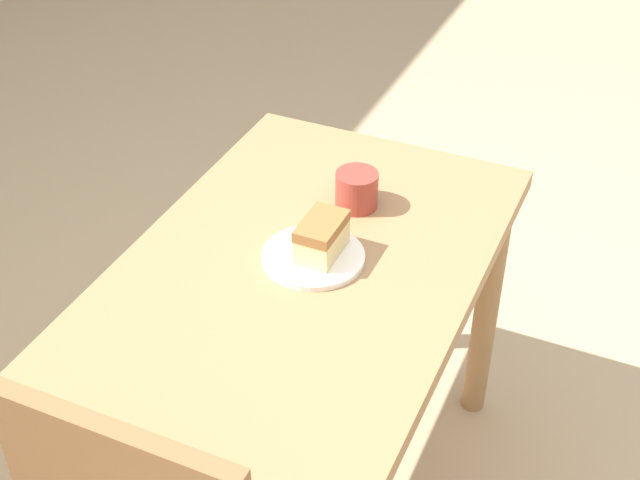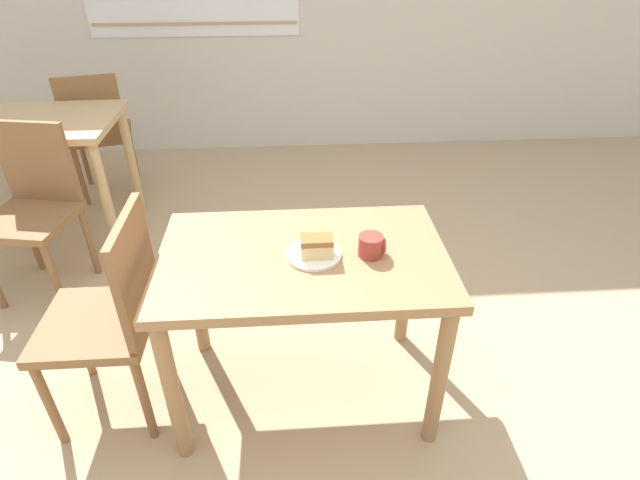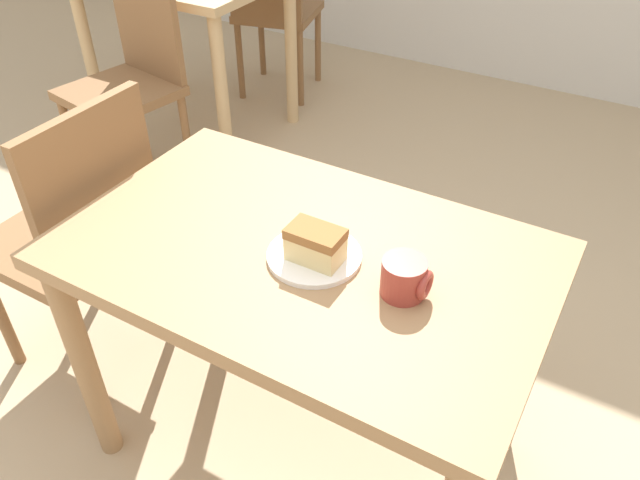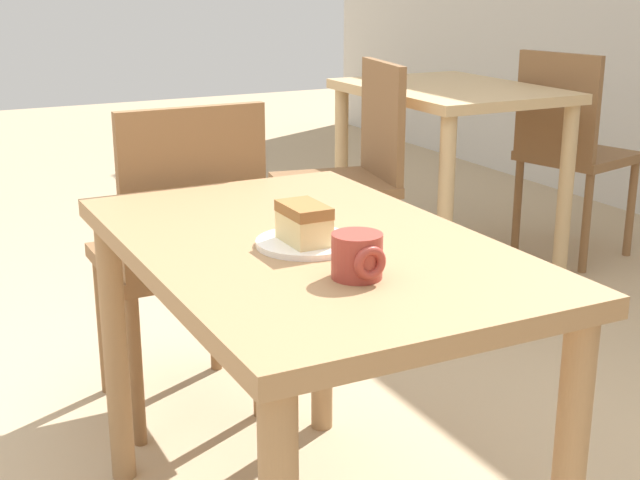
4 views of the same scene
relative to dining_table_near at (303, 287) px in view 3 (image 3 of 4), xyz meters
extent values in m
cube|color=#9E754C|center=(0.00, 0.00, 0.09)|extent=(1.06, 0.67, 0.04)
cylinder|color=#9E754C|center=(-0.48, -0.28, -0.27)|extent=(0.06, 0.06, 0.68)
cylinder|color=#9E754C|center=(-0.48, 0.28, -0.27)|extent=(0.06, 0.06, 0.68)
cylinder|color=#9E754C|center=(0.48, 0.28, -0.27)|extent=(0.06, 0.06, 0.68)
cylinder|color=tan|center=(-1.91, 1.11, -0.24)|extent=(0.06, 0.06, 0.74)
cylinder|color=tan|center=(-1.10, 1.11, -0.24)|extent=(0.06, 0.06, 0.74)
cylinder|color=tan|center=(-1.91, 1.69, -0.24)|extent=(0.06, 0.06, 0.74)
cylinder|color=tan|center=(-1.10, 1.69, -0.24)|extent=(0.06, 0.06, 0.74)
cube|color=brown|center=(-0.80, -0.02, -0.16)|extent=(0.41, 0.41, 0.04)
cylinder|color=brown|center=(-0.98, 0.15, -0.39)|extent=(0.04, 0.04, 0.43)
cylinder|color=brown|center=(-0.98, -0.20, -0.39)|extent=(0.04, 0.04, 0.43)
cylinder|color=brown|center=(-0.62, 0.15, -0.39)|extent=(0.04, 0.04, 0.43)
cylinder|color=brown|center=(-0.62, -0.20, -0.39)|extent=(0.04, 0.04, 0.43)
cube|color=brown|center=(-0.61, -0.02, 0.08)|extent=(0.03, 0.39, 0.44)
cube|color=brown|center=(-1.39, 0.80, -0.16)|extent=(0.48, 0.48, 0.04)
cylinder|color=brown|center=(-1.59, 0.66, -0.39)|extent=(0.04, 0.04, 0.43)
cylinder|color=brown|center=(-1.25, 0.59, -0.39)|extent=(0.04, 0.04, 0.43)
cylinder|color=brown|center=(-1.53, 1.00, -0.39)|extent=(0.04, 0.04, 0.43)
cylinder|color=brown|center=(-1.18, 0.94, -0.39)|extent=(0.04, 0.04, 0.43)
cube|color=brown|center=(-1.35, 0.99, 0.08)|extent=(0.39, 0.10, 0.44)
cube|color=brown|center=(-1.38, 2.01, -0.16)|extent=(0.50, 0.50, 0.04)
cylinder|color=brown|center=(-1.25, 2.22, -0.39)|extent=(0.04, 0.04, 0.43)
cylinder|color=brown|center=(-1.59, 2.14, -0.39)|extent=(0.04, 0.04, 0.43)
cylinder|color=brown|center=(-1.17, 1.88, -0.39)|extent=(0.04, 0.04, 0.43)
cylinder|color=brown|center=(-1.51, 1.79, -0.39)|extent=(0.04, 0.04, 0.43)
cylinder|color=white|center=(0.04, -0.02, 0.12)|extent=(0.20, 0.20, 0.01)
cube|color=#E5CC89|center=(0.05, -0.03, 0.15)|extent=(0.11, 0.07, 0.05)
cube|color=#936033|center=(0.05, -0.03, 0.19)|extent=(0.12, 0.07, 0.02)
cylinder|color=#9E382D|center=(0.25, -0.02, 0.15)|extent=(0.09, 0.09, 0.08)
torus|color=#9E382D|center=(0.29, -0.02, 0.15)|extent=(0.02, 0.06, 0.06)
camera|label=1|loc=(-1.21, -0.59, 1.18)|focal=50.00mm
camera|label=2|loc=(-0.04, -1.51, 1.15)|focal=28.00mm
camera|label=3|loc=(0.56, -0.90, 0.96)|focal=35.00mm
camera|label=4|loc=(1.52, -0.75, 0.63)|focal=50.00mm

